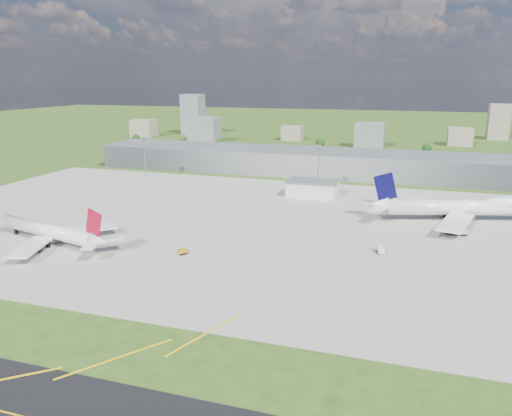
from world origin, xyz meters
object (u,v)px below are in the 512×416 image
(airliner_red_twin, at_px, (51,232))
(airliner_blue_quad, at_px, (466,208))
(tug_yellow, at_px, (182,252))
(van_white_near, at_px, (380,250))
(van_white_far, at_px, (462,233))

(airliner_red_twin, bearing_deg, airliner_blue_quad, -138.12)
(airliner_red_twin, height_order, airliner_blue_quad, airliner_blue_quad)
(tug_yellow, height_order, van_white_near, van_white_near)
(airliner_red_twin, xyz_separation_m, tug_yellow, (53.26, 4.23, -3.66))
(airliner_blue_quad, relative_size, tug_yellow, 20.01)
(airliner_red_twin, xyz_separation_m, airliner_blue_quad, (153.83, 82.75, 1.44))
(airliner_red_twin, distance_m, van_white_near, 124.36)
(airliner_red_twin, relative_size, tug_yellow, 15.22)
(airliner_red_twin, relative_size, airliner_blue_quad, 0.76)
(airliner_blue_quad, bearing_deg, airliner_red_twin, -167.39)
(tug_yellow, distance_m, van_white_far, 112.41)
(van_white_near, distance_m, van_white_far, 43.66)
(van_white_near, height_order, van_white_far, van_white_near)
(airliner_red_twin, relative_size, van_white_far, 14.05)
(van_white_far, bearing_deg, tug_yellow, 176.98)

